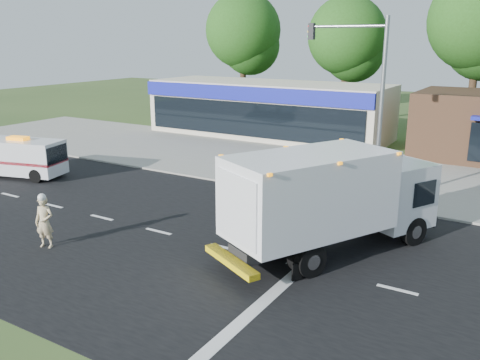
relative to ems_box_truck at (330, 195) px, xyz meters
The scene contains 11 objects.
ground 4.12m from the ems_box_truck, 155.56° to the right, with size 120.00×120.00×0.00m, color #385123.
road_asphalt 4.11m from the ems_box_truck, 155.56° to the right, with size 60.00×14.00×0.02m, color black.
sidewalk 7.73m from the ems_box_truck, 115.69° to the left, with size 60.00×2.40×0.12m, color gray.
parking_apron 13.10m from the ems_box_truck, 104.49° to the left, with size 60.00×9.00×0.02m, color gray.
lane_markings 3.97m from the ems_box_truck, 123.77° to the right, with size 55.20×7.00×0.01m.
ems_box_truck is the anchor object (origin of this frame).
emergency_worker 9.88m from the ems_box_truck, 151.74° to the right, with size 0.79×0.64×1.97m.
ambulance_van 17.62m from the ems_box_truck, behind, with size 4.91×2.88×2.17m.
retail_strip_mall 22.15m from the ems_box_truck, 123.54° to the left, with size 18.00×6.20×4.00m.
traffic_signal_pole 6.82m from the ems_box_truck, 98.21° to the left, with size 3.51×0.25×8.00m.
background_trees 27.52m from the ems_box_truck, 98.70° to the left, with size 36.77×7.39×12.10m.
Camera 1 is at (9.01, -13.86, 7.07)m, focal length 38.00 mm.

